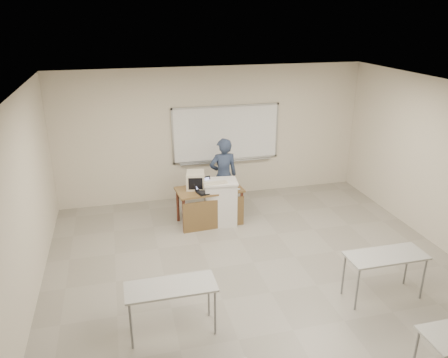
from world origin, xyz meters
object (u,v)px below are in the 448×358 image
object	(u,v)px
podium	(220,202)
mouse	(238,189)
instructor_desk	(211,201)
crt_monitor	(196,180)
whiteboard	(226,134)
presenter	(223,176)
keyboard	(216,183)
laptop	(206,189)

from	to	relation	value
podium	mouse	bearing A→B (deg)	-9.23
mouse	instructor_desk	bearing A→B (deg)	152.33
podium	crt_monitor	bearing A→B (deg)	159.35
whiteboard	presenter	bearing A→B (deg)	-107.74
presenter	podium	bearing A→B (deg)	68.23
whiteboard	instructor_desk	bearing A→B (deg)	-115.39
whiteboard	crt_monitor	xyz separation A→B (m)	(-0.95, -1.24, -0.57)
podium	presenter	size ratio (longest dim) A/B	0.57
instructor_desk	keyboard	size ratio (longest dim) A/B	3.00
whiteboard	crt_monitor	bearing A→B (deg)	-127.47
mouse	whiteboard	bearing A→B (deg)	66.15
crt_monitor	presenter	world-z (taller)	presenter
podium	presenter	bearing A→B (deg)	75.61
instructor_desk	whiteboard	bearing A→B (deg)	60.40
instructor_desk	podium	world-z (taller)	podium
podium	laptop	distance (m)	0.45
laptop	mouse	distance (m)	0.66
podium	whiteboard	bearing A→B (deg)	77.44
mouse	presenter	size ratio (longest dim) A/B	0.05
podium	keyboard	world-z (taller)	keyboard
mouse	keyboard	xyz separation A→B (m)	(-0.46, -0.02, 0.19)
whiteboard	podium	size ratio (longest dim) A/B	2.64
crt_monitor	whiteboard	bearing A→B (deg)	63.53
podium	mouse	world-z (taller)	podium
podium	laptop	world-z (taller)	laptop
mouse	keyboard	distance (m)	0.49
crt_monitor	podium	bearing A→B (deg)	-15.91
podium	presenter	world-z (taller)	presenter
mouse	podium	bearing A→B (deg)	146.14
crt_monitor	presenter	distance (m)	0.73
crt_monitor	laptop	size ratio (longest dim) A/B	1.16
mouse	presenter	distance (m)	0.65
keyboard	presenter	xyz separation A→B (m)	(0.31, 0.66, -0.12)
crt_monitor	mouse	world-z (taller)	crt_monitor
crt_monitor	presenter	xyz separation A→B (m)	(0.65, 0.31, -0.09)
instructor_desk	presenter	world-z (taller)	presenter
crt_monitor	presenter	size ratio (longest dim) A/B	0.25
instructor_desk	crt_monitor	size ratio (longest dim) A/B	3.19
whiteboard	laptop	size ratio (longest dim) A/B	6.92
keyboard	crt_monitor	bearing A→B (deg)	131.60
instructor_desk	podium	xyz separation A→B (m)	(0.20, 0.01, -0.05)
whiteboard	keyboard	size ratio (longest dim) A/B	5.62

